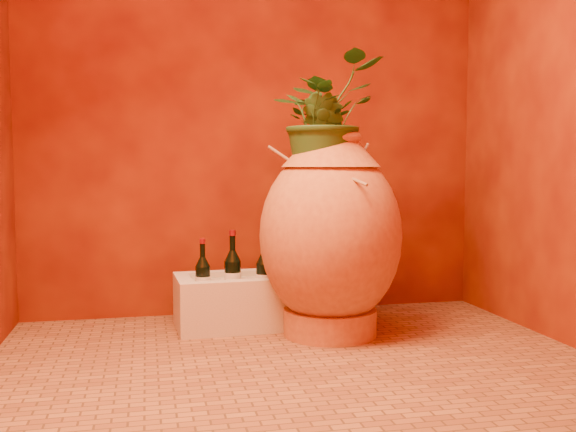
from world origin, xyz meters
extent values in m
plane|color=brown|center=(0.00, 0.00, 0.00)|extent=(2.50, 2.50, 0.00)
cube|color=#520C04|center=(0.00, 1.00, 1.25)|extent=(2.50, 0.02, 2.50)
cylinder|color=#BC7435|center=(0.25, 0.43, 0.06)|extent=(0.45, 0.45, 0.13)
ellipsoid|color=#BC7435|center=(0.25, 0.43, 0.48)|extent=(0.69, 0.69, 0.85)
cone|color=#BC7435|center=(0.25, 0.43, 0.87)|extent=(0.48, 0.48, 0.13)
torus|color=#BC7435|center=(0.25, 0.43, 0.94)|extent=(0.29, 0.29, 0.05)
cylinder|color=olive|center=(0.17, 0.38, 0.75)|extent=(0.41, 0.31, 0.31)
cylinder|color=olive|center=(0.23, 0.31, 0.78)|extent=(0.18, 0.44, 0.13)
cylinder|color=olive|center=(0.35, 0.35, 0.80)|extent=(0.23, 0.31, 0.23)
cube|color=beige|center=(-0.18, 0.68, 0.12)|extent=(0.57, 0.40, 0.23)
cube|color=beige|center=(-0.18, 0.83, 0.25)|extent=(0.55, 0.10, 0.03)
cube|color=beige|center=(-0.18, 0.53, 0.25)|extent=(0.55, 0.10, 0.03)
cube|color=beige|center=(-0.42, 0.68, 0.25)|extent=(0.08, 0.23, 0.03)
cube|color=beige|center=(0.06, 0.68, 0.25)|extent=(0.08, 0.23, 0.03)
cylinder|color=black|center=(-0.18, 0.64, 0.24)|extent=(0.08, 0.08, 0.20)
cone|color=black|center=(-0.18, 0.64, 0.36)|extent=(0.08, 0.08, 0.05)
cylinder|color=black|center=(-0.18, 0.64, 0.43)|extent=(0.03, 0.03, 0.08)
cylinder|color=maroon|center=(-0.18, 0.64, 0.48)|extent=(0.03, 0.03, 0.03)
cylinder|color=silver|center=(-0.18, 0.64, 0.24)|extent=(0.09, 0.09, 0.09)
cylinder|color=black|center=(-0.33, 0.65, 0.23)|extent=(0.07, 0.07, 0.17)
cone|color=black|center=(-0.33, 0.65, 0.34)|extent=(0.07, 0.07, 0.05)
cylinder|color=black|center=(-0.33, 0.65, 0.40)|extent=(0.03, 0.03, 0.07)
cylinder|color=maroon|center=(-0.33, 0.65, 0.44)|extent=(0.03, 0.03, 0.02)
cylinder|color=silver|center=(-0.33, 0.65, 0.23)|extent=(0.08, 0.08, 0.08)
cylinder|color=black|center=(-0.03, 0.62, 0.23)|extent=(0.08, 0.08, 0.18)
cone|color=black|center=(-0.03, 0.62, 0.35)|extent=(0.08, 0.08, 0.05)
cylinder|color=black|center=(-0.03, 0.62, 0.41)|extent=(0.03, 0.03, 0.07)
cylinder|color=maroon|center=(-0.03, 0.62, 0.45)|extent=(0.03, 0.03, 0.03)
cylinder|color=silver|center=(-0.03, 0.62, 0.23)|extent=(0.08, 0.08, 0.08)
cylinder|color=#A06F25|center=(0.33, 0.92, 0.87)|extent=(0.03, 0.15, 0.03)
cylinder|color=#A06F25|center=(0.33, 0.85, 0.82)|extent=(0.02, 0.02, 0.09)
torus|color=#A06F25|center=(0.33, 0.92, 0.92)|extent=(0.08, 0.01, 0.08)
cylinder|color=#A06F25|center=(0.33, 0.92, 0.89)|extent=(0.01, 0.01, 0.05)
imported|color=#224719|center=(0.23, 0.45, 1.03)|extent=(0.68, 0.66, 0.58)
imported|color=#224719|center=(0.20, 0.39, 0.93)|extent=(0.28, 0.29, 0.41)
camera|label=1|loc=(-0.59, -2.48, 0.80)|focal=40.00mm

